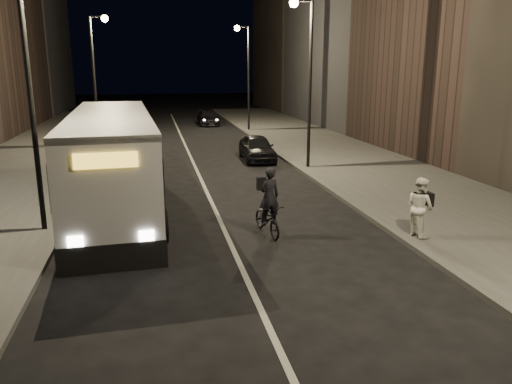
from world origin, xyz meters
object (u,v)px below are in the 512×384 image
car_far (208,118)px  car_mid (139,122)px  streetlight_right_mid (305,62)px  car_near (257,148)px  pedestrian_woman (420,207)px  streetlight_right_far (245,64)px  streetlight_left_far (97,63)px  cyclist_on_bicycle (268,212)px  streetlight_left_near (36,58)px  city_bus (113,157)px

car_far → car_mid: bearing=-156.4°
streetlight_right_mid → car_near: bearing=118.9°
car_mid → streetlight_right_mid: bearing=120.1°
streetlight_right_mid → pedestrian_woman: (0.27, -10.99, -4.30)m
streetlight_right_far → car_far: (-2.44, 5.50, -4.73)m
streetlight_left_far → cyclist_on_bicycle: (6.61, -19.53, -4.63)m
streetlight_left_near → car_near: (8.92, 11.16, -4.65)m
streetlight_right_far → streetlight_left_far: (-10.66, -6.00, 0.00)m
streetlight_left_near → city_bus: streetlight_left_near is taller
streetlight_right_mid → car_mid: bearing=114.3°
streetlight_left_far → car_mid: (2.17, 8.83, -4.70)m
streetlight_right_mid → city_bus: streetlight_right_mid is taller
streetlight_left_near → car_far: 30.99m
car_near → car_mid: 17.06m
streetlight_left_near → pedestrian_woman: bearing=-15.3°
streetlight_left_near → car_mid: (2.17, 26.83, -4.70)m
car_far → streetlight_left_far: bearing=-125.8°
car_near → streetlight_right_mid: bearing=-59.8°
car_near → car_mid: size_ratio=1.04×
city_bus → cyclist_on_bicycle: bearing=-45.0°
streetlight_left_near → city_bus: (1.73, 2.85, -3.46)m
streetlight_left_near → city_bus: bearing=58.7°
city_bus → car_near: (7.19, 8.31, -1.19)m
cyclist_on_bicycle → car_far: cyclist_on_bicycle is taller
streetlight_left_far → pedestrian_woman: 24.06m
streetlight_right_far → city_bus: size_ratio=0.62×
streetlight_right_far → pedestrian_woman: streetlight_right_far is taller
car_far → streetlight_right_far: bearing=-66.3°
streetlight_left_far → city_bus: streetlight_left_far is taller
streetlight_right_mid → streetlight_right_far: 16.00m
streetlight_right_far → car_mid: (-8.49, 2.83, -4.70)m
streetlight_left_far → car_mid: bearing=76.2°
pedestrian_woman → streetlight_left_near: bearing=61.1°
streetlight_right_mid → city_bus: bearing=-150.0°
streetlight_left_far → pedestrian_woman: streetlight_left_far is taller
streetlight_right_mid → streetlight_left_near: 13.33m
pedestrian_woman → car_far: size_ratio=0.41×
streetlight_right_far → streetlight_left_near: 26.26m
streetlight_right_far → car_near: size_ratio=1.94×
cyclist_on_bicycle → car_far: 31.08m
car_mid → pedestrian_woman: bearing=112.2°
streetlight_right_far → streetlight_left_far: 12.24m
streetlight_left_near → car_near: 15.02m
city_bus → car_far: size_ratio=3.00×
pedestrian_woman → car_near: pedestrian_woman is taller
streetlight_left_near → car_near: size_ratio=1.94×
streetlight_right_mid → car_far: 22.15m
city_bus → pedestrian_woman: size_ratio=7.27×
streetlight_right_mid → streetlight_left_far: same height
pedestrian_woman → cyclist_on_bicycle: bearing=57.8°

